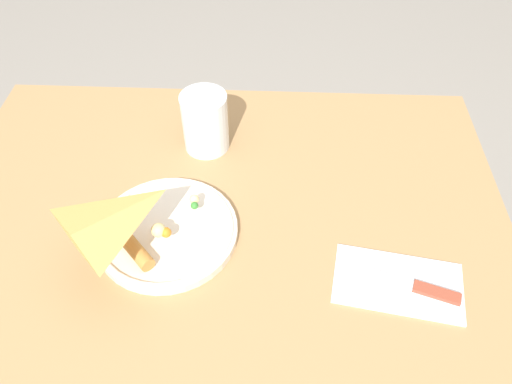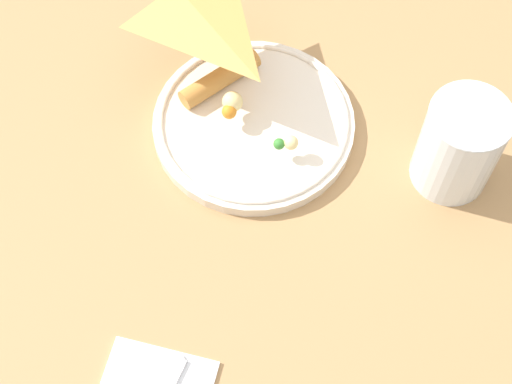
% 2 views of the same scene
% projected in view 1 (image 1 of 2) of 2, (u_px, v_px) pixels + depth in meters
% --- Properties ---
extents(dining_table, '(1.00, 0.79, 0.73)m').
position_uv_depth(dining_table, '(223.00, 266.00, 0.93)').
color(dining_table, '#A87F51').
rests_on(dining_table, ground_plane).
extents(plate_pizza, '(0.24, 0.24, 0.06)m').
position_uv_depth(plate_pizza, '(167.00, 229.00, 0.83)').
color(plate_pizza, silver).
rests_on(plate_pizza, dining_table).
extents(milk_glass, '(0.09, 0.09, 0.12)m').
position_uv_depth(milk_glass, '(205.00, 123.00, 0.95)').
color(milk_glass, white).
rests_on(milk_glass, dining_table).
extents(napkin_folded, '(0.21, 0.14, 0.00)m').
position_uv_depth(napkin_folded, '(398.00, 283.00, 0.77)').
color(napkin_folded, silver).
rests_on(napkin_folded, dining_table).
extents(butter_knife, '(0.19, 0.08, 0.01)m').
position_uv_depth(butter_knife, '(405.00, 283.00, 0.77)').
color(butter_knife, '#99422D').
rests_on(butter_knife, napkin_folded).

